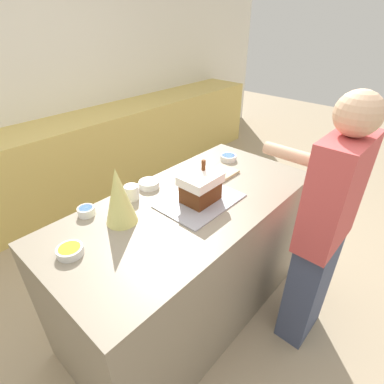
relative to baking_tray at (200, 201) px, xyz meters
name	(u,v)px	position (x,y,z in m)	size (l,w,h in m)	color
ground_plane	(189,305)	(-0.06, 0.04, -0.90)	(12.00, 12.00, 0.00)	tan
wall_back	(11,78)	(-0.06, 2.29, 0.40)	(8.00, 0.05, 2.60)	white
back_cabinet_block	(50,170)	(-0.06, 1.97, -0.46)	(6.00, 0.60, 0.88)	#DBBC60
kitchen_island	(189,260)	(-0.06, 0.04, -0.45)	(1.67, 0.80, 0.90)	gray
baking_tray	(200,201)	(0.00, 0.00, 0.00)	(0.46, 0.33, 0.01)	#9E9EA8
gingerbread_house	(201,187)	(0.00, 0.00, 0.09)	(0.22, 0.17, 0.22)	#5B2D14
decorative_tree	(119,196)	(-0.42, 0.18, 0.15)	(0.16, 0.16, 0.31)	#DBD675
candy_bowl_far_right	(228,157)	(0.56, 0.21, 0.02)	(0.12, 0.12, 0.04)	white
candy_bowl_beside_tree	(70,251)	(-0.73, 0.15, 0.02)	(0.12, 0.12, 0.04)	silver
candy_bowl_front_corner	(149,184)	(-0.09, 0.34, 0.02)	(0.13, 0.13, 0.04)	white
candy_bowl_far_left	(86,211)	(-0.51, 0.37, 0.02)	(0.09, 0.09, 0.05)	white
cookbook	(221,173)	(0.35, 0.12, 0.01)	(0.20, 0.17, 0.02)	#CCB78C
mug	(132,192)	(-0.24, 0.32, 0.04)	(0.08, 0.08, 0.09)	white
person	(323,232)	(0.31, -0.61, -0.09)	(0.41, 0.51, 1.56)	#424C6B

